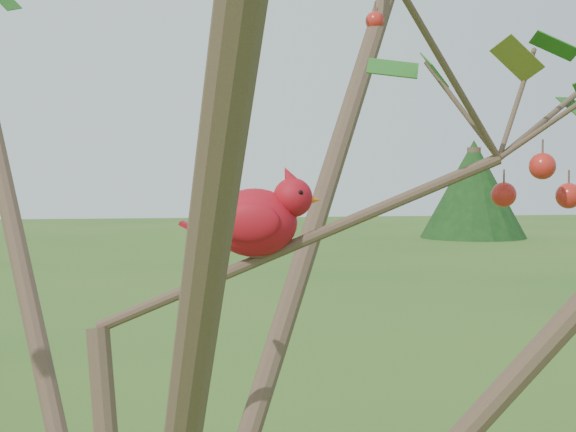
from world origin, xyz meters
name	(u,v)px	position (x,y,z in m)	size (l,w,h in m)	color
crabapple_tree	(148,216)	(0.03, -0.02, 2.12)	(2.35, 2.05, 2.95)	#422E23
cardinal	(259,219)	(0.19, 0.08, 2.11)	(0.21, 0.12, 0.15)	red
distant_trees	(104,199)	(-1.18, 23.25, 1.42)	(39.47, 9.18, 3.20)	#422E23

